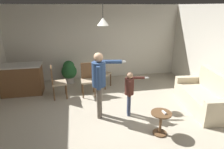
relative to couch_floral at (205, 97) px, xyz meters
name	(u,v)px	position (x,y,z in m)	size (l,w,h in m)	color
ground	(111,121)	(-2.58, -0.15, -0.33)	(7.68, 7.68, 0.00)	#B2A893
wall_back	(95,43)	(-2.58, 3.05, 1.02)	(6.40, 0.10, 2.70)	silver
couch_floral	(205,97)	(0.00, 0.00, 0.00)	(1.03, 1.88, 1.00)	beige
kitchen_counter	(22,79)	(-5.03, 1.95, 0.15)	(1.26, 0.66, 0.95)	brown
side_table_by_couch	(161,121)	(-1.64, -0.84, 0.00)	(0.44, 0.44, 0.52)	brown
person_adult	(99,78)	(-2.82, 0.13, 0.69)	(0.84, 0.47, 1.64)	#60564C
person_child	(130,89)	(-2.08, 0.07, 0.38)	(0.61, 0.33, 1.15)	#384260
dining_chair_by_counter	(102,72)	(-2.50, 1.96, 0.21)	(0.59, 0.59, 1.00)	brown
dining_chair_near_wall	(88,78)	(-3.01, 1.50, 0.21)	(0.43, 0.43, 1.00)	brown
dining_chair_centre_back	(56,81)	(-3.94, 1.42, 0.21)	(0.47, 0.47, 1.00)	brown
potted_plant_corner	(69,71)	(-3.60, 2.60, 0.12)	(0.54, 0.54, 0.83)	#B7B2AD
spare_remote_on_table	(164,112)	(-1.59, -0.87, 0.21)	(0.04, 0.13, 0.04)	white
ceiling_light_pendant	(103,22)	(-2.57, 1.10, 1.92)	(0.32, 0.32, 0.55)	silver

